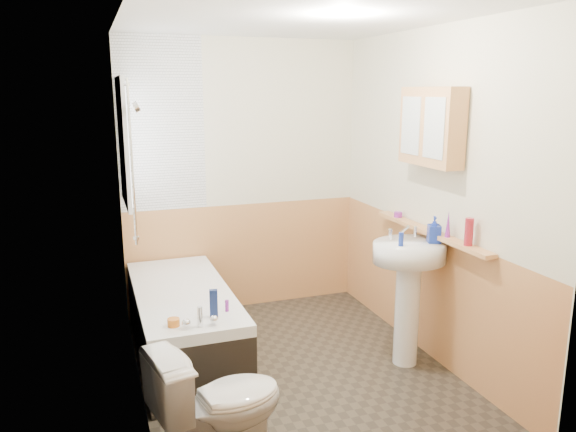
# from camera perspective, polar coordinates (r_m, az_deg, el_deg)

# --- Properties ---
(floor) EXTENTS (2.80, 2.80, 0.00)m
(floor) POSITION_cam_1_polar(r_m,az_deg,el_deg) (4.33, 0.69, -15.43)
(floor) COLOR #2C261F
(floor) RESTS_ON ground
(ceiling) EXTENTS (2.80, 2.80, 0.00)m
(ceiling) POSITION_cam_1_polar(r_m,az_deg,el_deg) (3.85, 0.79, 19.51)
(ceiling) COLOR white
(ceiling) RESTS_ON ground
(wall_back) EXTENTS (2.20, 0.02, 2.50)m
(wall_back) POSITION_cam_1_polar(r_m,az_deg,el_deg) (5.23, -4.64, 3.93)
(wall_back) COLOR beige
(wall_back) RESTS_ON ground
(wall_front) EXTENTS (2.20, 0.02, 2.50)m
(wall_front) POSITION_cam_1_polar(r_m,az_deg,el_deg) (2.67, 11.34, -4.84)
(wall_front) COLOR beige
(wall_front) RESTS_ON ground
(wall_left) EXTENTS (0.02, 2.80, 2.50)m
(wall_left) POSITION_cam_1_polar(r_m,az_deg,el_deg) (3.68, -15.71, -0.24)
(wall_left) COLOR beige
(wall_left) RESTS_ON ground
(wall_right) EXTENTS (0.02, 2.80, 2.50)m
(wall_right) POSITION_cam_1_polar(r_m,az_deg,el_deg) (4.41, 14.41, 1.93)
(wall_right) COLOR beige
(wall_right) RESTS_ON ground
(wainscot_right) EXTENTS (0.01, 2.80, 1.00)m
(wainscot_right) POSITION_cam_1_polar(r_m,az_deg,el_deg) (4.59, 13.66, -7.32)
(wainscot_right) COLOR tan
(wainscot_right) RESTS_ON wall_right
(wainscot_front) EXTENTS (2.20, 0.01, 1.00)m
(wainscot_front) POSITION_cam_1_polar(r_m,az_deg,el_deg) (2.99, 10.46, -18.54)
(wainscot_front) COLOR tan
(wainscot_front) RESTS_ON wall_front
(wainscot_back) EXTENTS (2.20, 0.01, 1.00)m
(wainscot_back) POSITION_cam_1_polar(r_m,az_deg,el_deg) (5.37, -4.44, -4.03)
(wainscot_back) COLOR tan
(wainscot_back) RESTS_ON wall_back
(tile_cladding_left) EXTENTS (0.01, 2.80, 2.50)m
(tile_cladding_left) POSITION_cam_1_polar(r_m,az_deg,el_deg) (3.68, -15.37, -0.21)
(tile_cladding_left) COLOR white
(tile_cladding_left) RESTS_ON wall_left
(tile_return_back) EXTENTS (0.75, 0.01, 1.50)m
(tile_return_back) POSITION_cam_1_polar(r_m,az_deg,el_deg) (5.02, -12.80, 9.04)
(tile_return_back) COLOR white
(tile_return_back) RESTS_ON wall_back
(window) EXTENTS (0.03, 0.79, 0.99)m
(window) POSITION_cam_1_polar(r_m,az_deg,el_deg) (4.56, -16.30, 7.25)
(window) COLOR white
(window) RESTS_ON wall_left
(bathtub) EXTENTS (0.70, 1.68, 0.69)m
(bathtub) POSITION_cam_1_polar(r_m,az_deg,el_deg) (4.51, -10.58, -10.47)
(bathtub) COLOR black
(bathtub) RESTS_ON floor
(shower_riser) EXTENTS (0.10, 0.08, 1.17)m
(shower_riser) POSITION_cam_1_polar(r_m,az_deg,el_deg) (4.08, -15.50, 6.55)
(shower_riser) COLOR silver
(shower_riser) RESTS_ON wall_left
(toilet) EXTENTS (0.81, 0.55, 0.72)m
(toilet) POSITION_cam_1_polar(r_m,az_deg,el_deg) (3.25, -7.01, -18.60)
(toilet) COLOR white
(toilet) RESTS_ON floor
(sink) EXTENTS (0.56, 0.45, 1.08)m
(sink) POSITION_cam_1_polar(r_m,az_deg,el_deg) (4.28, 12.15, -6.16)
(sink) COLOR white
(sink) RESTS_ON floor
(pine_shelf) EXTENTS (0.10, 1.40, 0.03)m
(pine_shelf) POSITION_cam_1_polar(r_m,az_deg,el_deg) (4.34, 14.17, -1.56)
(pine_shelf) COLOR tan
(pine_shelf) RESTS_ON wall_right
(medicine_cabinet) EXTENTS (0.16, 0.62, 0.56)m
(medicine_cabinet) POSITION_cam_1_polar(r_m,az_deg,el_deg) (4.22, 14.33, 8.79)
(medicine_cabinet) COLOR tan
(medicine_cabinet) RESTS_ON wall_right
(foam_can) EXTENTS (0.07, 0.07, 0.19)m
(foam_can) POSITION_cam_1_polar(r_m,az_deg,el_deg) (3.96, 17.90, -1.55)
(foam_can) COLOR maroon
(foam_can) RESTS_ON pine_shelf
(green_bottle) EXTENTS (0.04, 0.04, 0.19)m
(green_bottle) POSITION_cam_1_polar(r_m,az_deg,el_deg) (4.14, 15.96, -0.78)
(green_bottle) COLOR purple
(green_bottle) RESTS_ON pine_shelf
(black_jar) EXTENTS (0.09, 0.09, 0.04)m
(black_jar) POSITION_cam_1_polar(r_m,az_deg,el_deg) (4.71, 11.12, 0.15)
(black_jar) COLOR purple
(black_jar) RESTS_ON pine_shelf
(soap_bottle) EXTENTS (0.15, 0.21, 0.09)m
(soap_bottle) POSITION_cam_1_polar(r_m,az_deg,el_deg) (4.21, 14.60, -2.04)
(soap_bottle) COLOR #19339E
(soap_bottle) RESTS_ON sink
(clear_bottle) EXTENTS (0.04, 0.04, 0.10)m
(clear_bottle) POSITION_cam_1_polar(r_m,az_deg,el_deg) (4.07, 11.41, -2.33)
(clear_bottle) COLOR #19339E
(clear_bottle) RESTS_ON sink
(blue_gel) EXTENTS (0.06, 0.05, 0.20)m
(blue_gel) POSITION_cam_1_polar(r_m,az_deg,el_deg) (3.84, -7.56, -8.82)
(blue_gel) COLOR navy
(blue_gel) RESTS_ON bathtub
(cream_jar) EXTENTS (0.10, 0.10, 0.05)m
(cream_jar) POSITION_cam_1_polar(r_m,az_deg,el_deg) (3.77, -11.55, -10.54)
(cream_jar) COLOR orange
(cream_jar) RESTS_ON bathtub
(orange_bottle) EXTENTS (0.04, 0.04, 0.08)m
(orange_bottle) POSITION_cam_1_polar(r_m,az_deg,el_deg) (3.95, -6.22, -9.05)
(orange_bottle) COLOR purple
(orange_bottle) RESTS_ON bathtub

